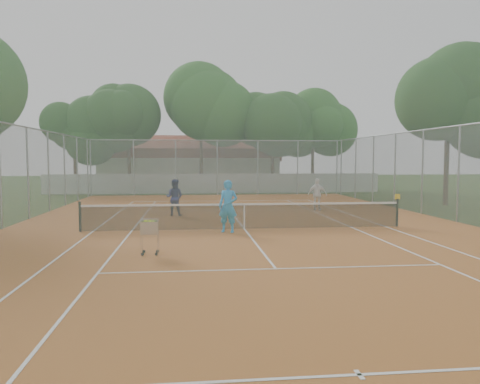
{
  "coord_description": "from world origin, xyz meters",
  "views": [
    {
      "loc": [
        -2.02,
        -17.15,
        2.61
      ],
      "look_at": [
        0.0,
        1.5,
        1.3
      ],
      "focal_mm": 35.0,
      "sensor_mm": 36.0,
      "label": 1
    }
  ],
  "objects": [
    {
      "name": "court_lines",
      "position": [
        0.0,
        0.0,
        0.02
      ],
      "size": [
        10.98,
        23.78,
        0.01
      ],
      "primitive_type": "cube",
      "color": "white",
      "rests_on": "court_pad"
    },
    {
      "name": "clubhouse",
      "position": [
        -2.0,
        29.0,
        2.2
      ],
      "size": [
        16.4,
        9.0,
        4.4
      ],
      "primitive_type": "cube",
      "color": "beige",
      "rests_on": "ground"
    },
    {
      "name": "court_pad",
      "position": [
        0.0,
        0.0,
        0.01
      ],
      "size": [
        18.0,
        34.0,
        0.02
      ],
      "primitive_type": "cube",
      "color": "#AD5C21",
      "rests_on": "ground"
    },
    {
      "name": "player_far_right",
      "position": [
        4.45,
        5.99,
        0.84
      ],
      "size": [
        1.04,
        0.76,
        1.63
      ],
      "primitive_type": "imported",
      "rotation": [
        0.0,
        0.0,
        2.71
      ],
      "color": "white",
      "rests_on": "court_pad"
    },
    {
      "name": "tropical_trees",
      "position": [
        0.0,
        22.0,
        5.0
      ],
      "size": [
        29.0,
        19.0,
        10.0
      ],
      "primitive_type": "cube",
      "color": "#0F350D",
      "rests_on": "ground"
    },
    {
      "name": "boundary_wall",
      "position": [
        0.0,
        19.0,
        0.75
      ],
      "size": [
        26.0,
        0.3,
        1.5
      ],
      "primitive_type": "cube",
      "color": "white",
      "rests_on": "ground"
    },
    {
      "name": "perimeter_fence",
      "position": [
        0.0,
        0.0,
        2.0
      ],
      "size": [
        18.0,
        34.0,
        4.0
      ],
      "primitive_type": "cube",
      "color": "slate",
      "rests_on": "ground"
    },
    {
      "name": "ground",
      "position": [
        0.0,
        0.0,
        0.0
      ],
      "size": [
        120.0,
        120.0,
        0.0
      ],
      "primitive_type": "plane",
      "color": "#1A330E",
      "rests_on": "ground"
    },
    {
      "name": "tennis_net",
      "position": [
        0.0,
        0.0,
        0.51
      ],
      "size": [
        11.88,
        0.1,
        0.98
      ],
      "primitive_type": "cube",
      "color": "black",
      "rests_on": "court_pad"
    },
    {
      "name": "ball_hopper",
      "position": [
        -3.1,
        -4.4,
        0.53
      ],
      "size": [
        0.49,
        0.49,
        1.02
      ],
      "primitive_type": "cube",
      "rotation": [
        0.0,
        0.0,
        0.01
      ],
      "color": "silver",
      "rests_on": "court_pad"
    },
    {
      "name": "player_near",
      "position": [
        -0.66,
        -0.67,
        0.95
      ],
      "size": [
        0.79,
        0.65,
        1.86
      ],
      "primitive_type": "imported",
      "rotation": [
        0.0,
        0.0,
        -0.35
      ],
      "color": "#1B91E7",
      "rests_on": "court_pad"
    },
    {
      "name": "player_far_left",
      "position": [
        -2.72,
        4.5,
        0.86
      ],
      "size": [
        0.96,
        0.84,
        1.68
      ],
      "primitive_type": "imported",
      "rotation": [
        0.0,
        0.0,
        2.86
      ],
      "color": "#1B1A4E",
      "rests_on": "court_pad"
    }
  ]
}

